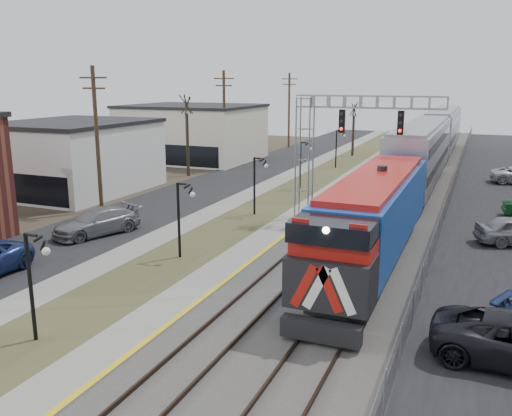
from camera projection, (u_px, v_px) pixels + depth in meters
The scene contains 16 objects.
street_west at pixel (205, 188), 46.28m from camera, with size 7.00×120.00×0.04m, color black.
sidewalk at pixel (254, 192), 44.59m from camera, with size 2.00×120.00×0.08m, color gray.
grass_median at pixel (288, 195), 43.46m from camera, with size 4.00×120.00×0.06m, color #424A27.
platform at pixel (324, 197), 42.32m from camera, with size 2.00×120.00×0.24m, color gray.
ballast_bed at pixel (389, 203), 40.45m from camera, with size 8.00×120.00×0.20m, color #595651.
platform_edge at pixel (335, 196), 41.96m from camera, with size 0.24×120.00×0.01m, color gold.
track_near at pixel (363, 198), 41.16m from camera, with size 1.58×120.00×0.15m.
track_far at pixel (410, 202), 39.84m from camera, with size 1.58×120.00×0.15m.
train at pixel (426, 152), 47.49m from camera, with size 3.00×63.05×5.33m.
signal_gantry at pixel (331, 137), 33.93m from camera, with size 9.00×1.07×8.15m.
lampposts at pixel (182, 220), 28.00m from camera, with size 0.14×62.14×4.00m.
utility_poles at pixel (97, 140), 37.28m from camera, with size 0.28×80.28×10.00m.
fence at pixel (449, 198), 38.71m from camera, with size 0.04×120.00×1.60m, color gray.
buildings_west at pixel (20, 165), 39.46m from camera, with size 14.00×67.00×7.00m.
bare_trees at pixel (214, 151), 49.61m from camera, with size 12.30×42.30×5.95m.
car_street_b at pixel (97, 222), 32.24m from camera, with size 2.18×5.35×1.55m, color slate.
Camera 1 is at (10.01, -5.24, 9.03)m, focal length 38.00 mm.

